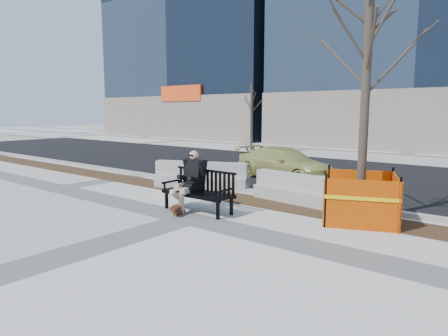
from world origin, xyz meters
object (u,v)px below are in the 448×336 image
(tree_fence, at_px, (359,221))
(jersey_barrier_left, at_px, (201,188))
(jersey_barrier_right, at_px, (300,204))
(seated_man, at_px, (192,209))
(bench, at_px, (198,211))
(sedan, at_px, (284,179))

(tree_fence, bearing_deg, jersey_barrier_left, 173.44)
(tree_fence, bearing_deg, jersey_barrier_right, 159.65)
(seated_man, relative_size, jersey_barrier_left, 0.49)
(seated_man, distance_m, jersey_barrier_right, 3.12)
(tree_fence, distance_m, jersey_barrier_right, 2.14)
(seated_man, bearing_deg, jersey_barrier_left, 126.87)
(bench, relative_size, jersey_barrier_right, 0.70)
(sedan, distance_m, jersey_barrier_left, 3.68)
(bench, xyz_separation_m, tree_fence, (3.67, 1.75, 0.00))
(seated_man, bearing_deg, sedan, 95.13)
(bench, distance_m, jersey_barrier_left, 3.18)
(seated_man, bearing_deg, jersey_barrier_right, 51.36)
(bench, height_order, jersey_barrier_right, bench)
(sedan, bearing_deg, seated_man, -164.51)
(jersey_barrier_left, relative_size, jersey_barrier_right, 1.08)
(sedan, bearing_deg, tree_fence, -122.44)
(jersey_barrier_right, bearing_deg, tree_fence, -14.18)
(tree_fence, bearing_deg, sedan, 137.43)
(sedan, height_order, jersey_barrier_right, sedan)
(jersey_barrier_right, bearing_deg, bench, -117.36)
(seated_man, bearing_deg, bench, -11.32)
(bench, xyz_separation_m, jersey_barrier_right, (1.66, 2.50, 0.00))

